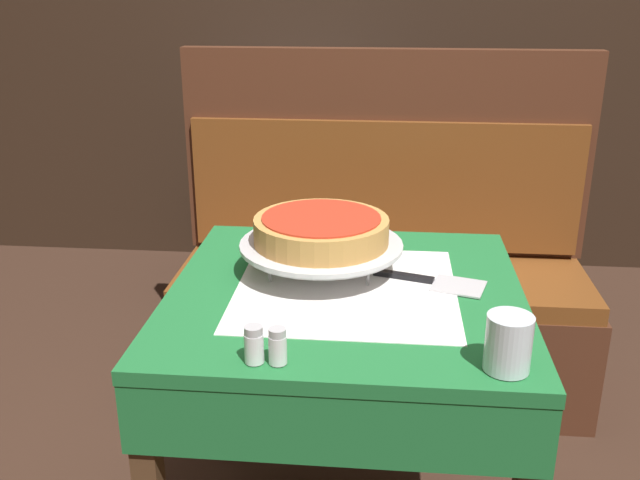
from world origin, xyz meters
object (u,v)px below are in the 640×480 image
object	(u,v)px
deep_dish_pizza	(321,230)
pizza_pan_stand	(321,247)
pepper_shaker	(278,346)
condiment_caddy	(284,124)
dining_table_rear	(298,159)
salt_shaker	(254,344)
booth_bench	(381,297)
water_glass_near	(508,343)
dining_table_front	(345,331)
pizza_server	(434,282)

from	to	relation	value
deep_dish_pizza	pizza_pan_stand	bearing A→B (deg)	90.00
pizza_pan_stand	pepper_shaker	world-z (taller)	pizza_pan_stand
pepper_shaker	condiment_caddy	bearing A→B (deg)	97.76
deep_dish_pizza	pepper_shaker	xyz separation A→B (m)	(-0.04, -0.42, -0.07)
dining_table_rear	salt_shaker	world-z (taller)	salt_shaker
booth_bench	water_glass_near	world-z (taller)	booth_bench
booth_bench	pepper_shaker	bearing A→B (deg)	-98.88
condiment_caddy	dining_table_front	bearing A→B (deg)	-77.16
salt_shaker	dining_table_rear	bearing A→B (deg)	94.74
salt_shaker	deep_dish_pizza	bearing A→B (deg)	79.01
pizza_server	condiment_caddy	world-z (taller)	condiment_caddy
dining_table_front	salt_shaker	distance (m)	0.40
condiment_caddy	pepper_shaker	bearing A→B (deg)	-82.24
pepper_shaker	dining_table_front	bearing A→B (deg)	73.07
deep_dish_pizza	pepper_shaker	world-z (taller)	deep_dish_pizza
water_glass_near	salt_shaker	world-z (taller)	water_glass_near
pizza_pan_stand	deep_dish_pizza	bearing A→B (deg)	-90.00
pizza_server	dining_table_rear	bearing A→B (deg)	107.75
booth_bench	pizza_server	xyz separation A→B (m)	(0.12, -0.78, 0.40)
condiment_caddy	pizza_pan_stand	bearing A→B (deg)	-78.73
salt_shaker	pepper_shaker	world-z (taller)	salt_shaker
dining_table_front	salt_shaker	size ratio (longest dim) A/B	11.07
dining_table_front	dining_table_rear	distance (m)	1.66
dining_table_rear	pizza_pan_stand	bearing A→B (deg)	-80.97
pizza_server	condiment_caddy	distance (m)	1.68
dining_table_rear	booth_bench	bearing A→B (deg)	-64.38
pepper_shaker	pizza_server	bearing A→B (deg)	51.95
booth_bench	salt_shaker	xyz separation A→B (m)	(-0.22, -1.16, 0.44)
pizza_pan_stand	salt_shaker	xyz separation A→B (m)	(-0.08, -0.42, -0.03)
pizza_pan_stand	pizza_server	world-z (taller)	pizza_pan_stand
booth_bench	pepper_shaker	distance (m)	1.25
pizza_server	deep_dish_pizza	bearing A→B (deg)	171.37
condiment_caddy	pizza_server	bearing A→B (deg)	-70.22
pizza_pan_stand	salt_shaker	bearing A→B (deg)	-100.99
deep_dish_pizza	pizza_server	world-z (taller)	deep_dish_pizza
dining_table_front	pizza_pan_stand	distance (m)	0.20
pepper_shaker	dining_table_rear	bearing A→B (deg)	95.98
booth_bench	water_glass_near	distance (m)	1.25
dining_table_rear	salt_shaker	bearing A→B (deg)	-85.26
water_glass_near	pizza_server	bearing A→B (deg)	106.14
deep_dish_pizza	pepper_shaker	bearing A→B (deg)	-95.29
condiment_caddy	dining_table_rear	bearing A→B (deg)	2.63
deep_dish_pizza	water_glass_near	distance (m)	0.55
pizza_server	water_glass_near	size ratio (longest dim) A/B	2.50
booth_bench	pizza_pan_stand	bearing A→B (deg)	-100.92
condiment_caddy	salt_shaker	bearing A→B (deg)	-83.47
dining_table_front	pizza_server	bearing A→B (deg)	13.01
pizza_server	booth_bench	bearing A→B (deg)	98.75
water_glass_near	condiment_caddy	distance (m)	2.06
deep_dish_pizza	condiment_caddy	xyz separation A→B (m)	(-0.31, 1.54, -0.06)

